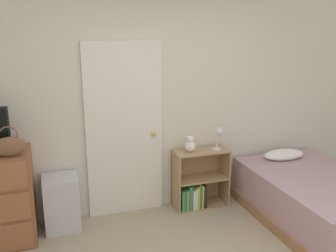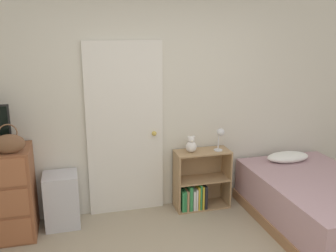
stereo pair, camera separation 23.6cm
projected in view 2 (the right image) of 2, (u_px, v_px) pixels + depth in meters
name	position (u px, v px, depth m)	size (l,w,h in m)	color
wall_back	(152.00, 105.00, 4.35)	(10.00, 0.06, 2.55)	beige
door_closed	(125.00, 130.00, 4.29)	(0.88, 0.09, 2.01)	silver
handbag	(9.00, 143.00, 3.59)	(0.30, 0.11, 0.30)	brown
storage_bin	(62.00, 200.00, 4.12)	(0.37, 0.35, 0.60)	silver
bookshelf	(198.00, 186.00, 4.55)	(0.66, 0.30, 0.72)	tan
teddy_bear	(191.00, 145.00, 4.39)	(0.13, 0.13, 0.20)	silver
desk_lamp	(220.00, 135.00, 4.41)	(0.12, 0.11, 0.28)	silver
bed	(318.00, 203.00, 4.13)	(1.22, 1.82, 0.64)	#996B47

